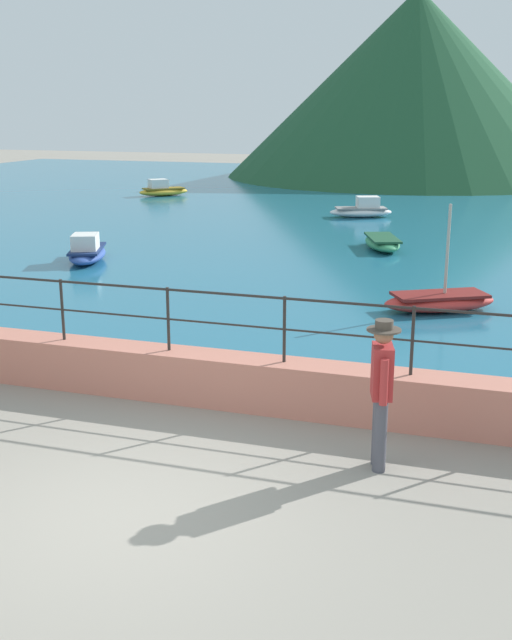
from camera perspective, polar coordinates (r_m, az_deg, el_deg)
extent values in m
plane|color=gray|center=(8.21, -10.17, -13.87)|extent=(120.00, 120.00, 0.00)
cube|color=tan|center=(10.73, -2.25, -4.42)|extent=(20.00, 0.56, 0.70)
cylinder|color=#282623|center=(11.57, -14.04, 0.74)|extent=(0.04, 0.04, 0.90)
cylinder|color=#282623|center=(10.80, -6.47, 0.07)|extent=(0.04, 0.04, 0.90)
cylinder|color=#282623|center=(10.24, 2.10, -0.69)|extent=(0.04, 0.04, 0.90)
cylinder|color=#282623|center=(9.93, 11.42, -1.50)|extent=(0.04, 0.04, 0.90)
cylinder|color=#282623|center=(10.38, -2.32, 1.93)|extent=(18.40, 0.04, 0.04)
cylinder|color=#282623|center=(10.49, -2.30, -0.30)|extent=(18.40, 0.03, 0.03)
cube|color=#236B89|center=(32.54, 11.76, 8.06)|extent=(64.00, 44.32, 0.06)
cone|color=#1E4C2D|center=(47.45, 11.53, 16.55)|extent=(21.63, 21.63, 10.44)
cylinder|color=#4C4C56|center=(9.05, 9.00, -7.94)|extent=(0.15, 0.15, 0.86)
cylinder|color=#4C4C56|center=(8.88, 9.10, -8.39)|extent=(0.15, 0.15, 0.86)
cube|color=#B22D2D|center=(8.70, 9.25, -3.75)|extent=(0.30, 0.40, 0.60)
cylinder|color=#B22D2D|center=(8.94, 9.10, -3.49)|extent=(0.09, 0.09, 0.52)
cylinder|color=#B22D2D|center=(8.49, 9.38, -4.53)|extent=(0.09, 0.09, 0.52)
sphere|color=#9E7051|center=(8.57, 9.37, -1.03)|extent=(0.22, 0.22, 0.22)
cylinder|color=#4C4238|center=(8.56, 9.38, -0.71)|extent=(0.38, 0.38, 0.02)
cylinder|color=#4C4238|center=(8.54, 9.40, -0.32)|extent=(0.20, 0.20, 0.10)
ellipsoid|color=red|center=(15.85, 13.33, 1.29)|extent=(2.44, 1.92, 0.36)
cube|color=maroon|center=(15.82, 13.36, 1.82)|extent=(1.98, 1.57, 0.06)
cylinder|color=#B2A899|center=(15.68, 13.90, 5.07)|extent=(0.06, 0.06, 1.76)
ellipsoid|color=white|center=(29.19, 7.70, 7.85)|extent=(2.47, 1.66, 0.36)
cube|color=gray|center=(29.17, 7.71, 8.14)|extent=(1.99, 1.37, 0.06)
cube|color=silver|center=(29.19, 8.22, 8.59)|extent=(0.97, 0.87, 0.40)
ellipsoid|color=#338C59|center=(22.55, 9.27, 5.61)|extent=(1.63, 2.47, 0.36)
cube|color=#1C4D31|center=(22.53, 9.28, 5.98)|extent=(1.34, 1.99, 0.06)
ellipsoid|color=gold|center=(36.36, -6.80, 9.34)|extent=(2.29, 2.24, 0.36)
cube|color=brown|center=(36.35, -6.81, 9.57)|extent=(1.86, 1.82, 0.06)
cube|color=silver|center=(36.25, -7.20, 9.91)|extent=(1.01, 1.01, 0.40)
ellipsoid|color=#2D4C9E|center=(20.96, -12.27, 4.72)|extent=(1.68, 2.47, 0.36)
cube|color=navy|center=(20.94, -12.30, 5.13)|extent=(1.38, 1.99, 0.06)
cube|color=silver|center=(20.65, -12.44, 5.63)|extent=(0.88, 0.97, 0.40)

